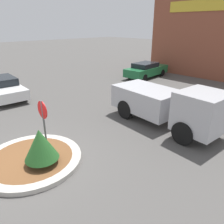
{
  "coord_description": "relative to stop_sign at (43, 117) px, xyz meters",
  "views": [
    {
      "loc": [
        6.88,
        -2.53,
        4.65
      ],
      "look_at": [
        0.62,
        3.46,
        1.16
      ],
      "focal_mm": 35.0,
      "sensor_mm": 36.0,
      "label": 1
    }
  ],
  "objects": [
    {
      "name": "stop_sign",
      "position": [
        0.0,
        0.0,
        0.0
      ],
      "size": [
        0.68,
        0.07,
        2.11
      ],
      "color": "#4C4C51",
      "rests_on": "ground_plane"
    },
    {
      "name": "parked_sedan_white",
      "position": [
        -8.21,
        1.23,
        -0.75
      ],
      "size": [
        4.84,
        2.19,
        1.37
      ],
      "rotation": [
        0.0,
        0.0,
        -0.07
      ],
      "color": "silver",
      "rests_on": "ground_plane"
    },
    {
      "name": "traffic_island",
      "position": [
        0.22,
        -0.75,
        -1.37
      ],
      "size": [
        3.59,
        3.59,
        0.17
      ],
      "color": "#BCB7AD",
      "rests_on": "ground_plane"
    },
    {
      "name": "ground_plane",
      "position": [
        0.22,
        -0.75,
        -1.45
      ],
      "size": [
        120.0,
        120.0,
        0.0
      ],
      "primitive_type": "plane",
      "color": "#514F4C"
    },
    {
      "name": "island_shrub",
      "position": [
        0.84,
        -0.61,
        -0.54
      ],
      "size": [
        1.15,
        1.15,
        1.29
      ],
      "color": "brown",
      "rests_on": "traffic_island"
    },
    {
      "name": "utility_truck",
      "position": [
        1.82,
        5.41,
        -0.36
      ],
      "size": [
        5.8,
        2.51,
        2.1
      ],
      "rotation": [
        0.0,
        0.0,
        -0.08
      ],
      "color": "#B2B2B7",
      "rests_on": "ground_plane"
    },
    {
      "name": "parked_sedan_green",
      "position": [
        -5.38,
        13.1,
        -0.74
      ],
      "size": [
        2.06,
        4.81,
        1.37
      ],
      "rotation": [
        0.0,
        0.0,
        1.63
      ],
      "color": "#1E6638",
      "rests_on": "ground_plane"
    }
  ]
}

